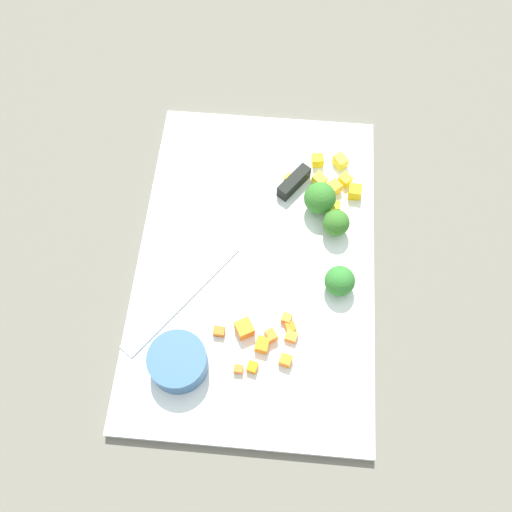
{
  "coord_description": "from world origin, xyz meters",
  "views": [
    {
      "loc": [
        0.32,
        0.03,
        0.69
      ],
      "look_at": [
        0.0,
        0.0,
        0.02
      ],
      "focal_mm": 39.38,
      "sensor_mm": 36.0,
      "label": 1
    }
  ],
  "objects": [
    {
      "name": "pepper_dice_6",
      "position": [
        -0.11,
        0.13,
        0.02
      ],
      "size": [
        0.02,
        0.02,
        0.02
      ],
      "primitive_type": "cube",
      "rotation": [
        0.0,
        0.0,
        1.5
      ],
      "color": "yellow",
      "rests_on": "cutting_board"
    },
    {
      "name": "carrot_dice_3",
      "position": [
        0.11,
        0.03,
        0.02
      ],
      "size": [
        0.02,
        0.02,
        0.01
      ],
      "primitive_type": "cube",
      "rotation": [
        0.0,
        0.0,
        0.57
      ],
      "color": "orange",
      "rests_on": "cutting_board"
    },
    {
      "name": "pepper_dice_2",
      "position": [
        -0.16,
        0.11,
        0.02
      ],
      "size": [
        0.02,
        0.02,
        0.02
      ],
      "primitive_type": "cube",
      "rotation": [
        0.0,
        0.0,
        2.19
      ],
      "color": "yellow",
      "rests_on": "cutting_board"
    },
    {
      "name": "carrot_dice_5",
      "position": [
        0.12,
        0.02,
        0.02
      ],
      "size": [
        0.02,
        0.02,
        0.01
      ],
      "primitive_type": "cube",
      "rotation": [
        0.0,
        0.0,
        2.97
      ],
      "color": "orange",
      "rests_on": "cutting_board"
    },
    {
      "name": "broccoli_floret_1",
      "position": [
        -0.09,
        0.08,
        0.04
      ],
      "size": [
        0.04,
        0.04,
        0.05
      ],
      "color": "#82BE58",
      "rests_on": "cutting_board"
    },
    {
      "name": "carrot_dice_6",
      "position": [
        0.09,
        0.05,
        0.02
      ],
      "size": [
        0.02,
        0.02,
        0.01
      ],
      "primitive_type": "cube",
      "rotation": [
        0.0,
        0.0,
        0.38
      ],
      "color": "orange",
      "rests_on": "cutting_board"
    },
    {
      "name": "broccoli_floret_0",
      "position": [
        -0.05,
        0.1,
        0.03
      ],
      "size": [
        0.04,
        0.04,
        0.04
      ],
      "color": "#8BB055",
      "rests_on": "cutting_board"
    },
    {
      "name": "prep_bowl",
      "position": [
        0.15,
        -0.08,
        0.03
      ],
      "size": [
        0.07,
        0.07,
        0.03
      ],
      "primitive_type": "cylinder",
      "color": "#345C86",
      "rests_on": "cutting_board"
    },
    {
      "name": "pepper_dice_5",
      "position": [
        -0.13,
        0.08,
        0.02
      ],
      "size": [
        0.02,
        0.02,
        0.01
      ],
      "primitive_type": "cube",
      "rotation": [
        0.0,
        0.0,
        2.38
      ],
      "color": "yellow",
      "rests_on": "cutting_board"
    },
    {
      "name": "chef_knife",
      "position": [
        -0.05,
        -0.01,
        0.02
      ],
      "size": [
        0.3,
        0.22,
        0.02
      ],
      "rotation": [
        0.0,
        0.0,
        5.65
      ],
      "color": "silver",
      "rests_on": "cutting_board"
    },
    {
      "name": "pepper_dice_3",
      "position": [
        -0.12,
        0.1,
        0.02
      ],
      "size": [
        0.02,
        0.03,
        0.02
      ],
      "primitive_type": "cube",
      "rotation": [
        0.0,
        0.0,
        2.32
      ],
      "color": "yellow",
      "rests_on": "cutting_board"
    },
    {
      "name": "carrot_dice_2",
      "position": [
        0.14,
        0.05,
        0.02
      ],
      "size": [
        0.02,
        0.02,
        0.01
      ],
      "primitive_type": "cube",
      "rotation": [
        0.0,
        0.0,
        1.28
      ],
      "color": "orange",
      "rests_on": "cutting_board"
    },
    {
      "name": "broccoli_floret_2",
      "position": [
        0.03,
        0.11,
        0.03
      ],
      "size": [
        0.04,
        0.04,
        0.04
      ],
      "color": "#81B762",
      "rests_on": "cutting_board"
    },
    {
      "name": "carrot_dice_7",
      "position": [
        0.1,
        -0.01,
        0.02
      ],
      "size": [
        0.03,
        0.03,
        0.02
      ],
      "primitive_type": "cube",
      "rotation": [
        0.0,
        0.0,
        0.51
      ],
      "color": "orange",
      "rests_on": "cutting_board"
    },
    {
      "name": "ground_plane",
      "position": [
        0.0,
        0.0,
        0.0
      ],
      "size": [
        4.0,
        4.0,
        0.0
      ],
      "primitive_type": "plane",
      "color": "#666257"
    },
    {
      "name": "carrot_dice_4",
      "position": [
        0.15,
        0.01,
        0.02
      ],
      "size": [
        0.02,
        0.01,
        0.01
      ],
      "primitive_type": "cube",
      "rotation": [
        0.0,
        0.0,
        2.9
      ],
      "color": "orange",
      "rests_on": "cutting_board"
    },
    {
      "name": "pepper_dice_7",
      "position": [
        -0.09,
        0.1,
        0.02
      ],
      "size": [
        0.01,
        0.02,
        0.01
      ],
      "primitive_type": "cube",
      "rotation": [
        0.0,
        0.0,
        3.06
      ],
      "color": "yellow",
      "rests_on": "cutting_board"
    },
    {
      "name": "carrot_dice_0",
      "position": [
        0.08,
        0.05,
        0.02
      ],
      "size": [
        0.01,
        0.01,
        0.01
      ],
      "primitive_type": "cube",
      "rotation": [
        0.0,
        0.0,
        1.3
      ],
      "color": "orange",
      "rests_on": "cutting_board"
    },
    {
      "name": "carrot_dice_8",
      "position": [
        0.15,
        -0.01,
        0.02
      ],
      "size": [
        0.01,
        0.01,
        0.01
      ],
      "primitive_type": "cube",
      "rotation": [
        0.0,
        0.0,
        3.09
      ],
      "color": "orange",
      "rests_on": "cutting_board"
    },
    {
      "name": "pepper_dice_1",
      "position": [
        -0.13,
        0.04,
        0.02
      ],
      "size": [
        0.02,
        0.02,
        0.01
      ],
      "primitive_type": "cube",
      "rotation": [
        0.0,
        0.0,
        0.99
      ],
      "color": "yellow",
      "rests_on": "cutting_board"
    },
    {
      "name": "carrot_dice_9",
      "position": [
        0.11,
        -0.04,
        0.02
      ],
      "size": [
        0.01,
        0.01,
        0.01
      ],
      "primitive_type": "cube",
      "rotation": [
        0.0,
        0.0,
        3.09
      ],
      "color": "orange",
      "rests_on": "cutting_board"
    },
    {
      "name": "cutting_board",
      "position": [
        0.0,
        0.0,
        0.01
      ],
      "size": [
        0.48,
        0.31,
        0.01
      ],
      "primitive_type": "cube",
      "color": "white",
      "rests_on": "ground_plane"
    },
    {
      "name": "carrot_dice_1",
      "position": [
        0.1,
        0.05,
        0.02
      ],
      "size": [
        0.02,
        0.02,
        0.01
      ],
      "primitive_type": "cube",
      "rotation": [
        0.0,
        0.0,
        1.29
      ],
      "color": "orange",
      "rests_on": "cutting_board"
    },
    {
      "name": "pepper_dice_0",
      "position": [
        -0.16,
        0.08,
        0.02
      ],
      "size": [
        0.02,
        0.02,
        0.02
      ],
      "primitive_type": "cube",
      "rotation": [
        0.0,
        0.0,
        1.77
      ],
      "color": "yellow",
      "rests_on": "cutting_board"
    },
    {
      "name": "pepper_dice_4",
      "position": [
        -0.13,
        0.12,
        0.02
      ],
      "size": [
        0.02,
        0.02,
        0.01
      ],
      "primitive_type": "cube",
      "rotation": [
        0.0,
        0.0,
        2.4
      ],
      "color": "yellow",
      "rests_on": "cutting_board"
    }
  ]
}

